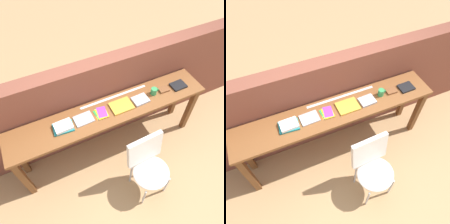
% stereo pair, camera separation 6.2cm
% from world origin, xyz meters
% --- Properties ---
extents(ground_plane, '(40.00, 40.00, 0.00)m').
position_xyz_m(ground_plane, '(0.00, 0.00, 0.00)').
color(ground_plane, tan).
extents(brick_wall_back, '(6.00, 0.20, 1.35)m').
position_xyz_m(brick_wall_back, '(0.00, 0.64, 0.68)').
color(brick_wall_back, brown).
rests_on(brick_wall_back, ground).
extents(sideboard, '(2.50, 0.44, 0.88)m').
position_xyz_m(sideboard, '(0.00, 0.30, 0.74)').
color(sideboard, brown).
rests_on(sideboard, ground).
extents(chair_white_moulded, '(0.46, 0.47, 0.89)m').
position_xyz_m(chair_white_moulded, '(0.17, -0.37, 0.53)').
color(chair_white_moulded, silver).
rests_on(chair_white_moulded, ground).
extents(book_stack_leftmost, '(0.24, 0.18, 0.05)m').
position_xyz_m(book_stack_leftmost, '(-0.58, 0.29, 0.91)').
color(book_stack_leftmost, '#19757A').
rests_on(book_stack_leftmost, sideboard).
extents(magazine_cycling, '(0.22, 0.17, 0.01)m').
position_xyz_m(magazine_cycling, '(-0.33, 0.31, 0.89)').
color(magazine_cycling, '#9E9EA3').
rests_on(magazine_cycling, sideboard).
extents(pamphlet_pile_colourful, '(0.16, 0.18, 0.01)m').
position_xyz_m(pamphlet_pile_colourful, '(-0.12, 0.30, 0.89)').
color(pamphlet_pile_colourful, orange).
rests_on(pamphlet_pile_colourful, sideboard).
extents(book_open_centre, '(0.27, 0.20, 0.02)m').
position_xyz_m(book_open_centre, '(0.15, 0.29, 0.89)').
color(book_open_centre, gold).
rests_on(book_open_centre, sideboard).
extents(book_grey_hardcover, '(0.20, 0.16, 0.03)m').
position_xyz_m(book_grey_hardcover, '(0.40, 0.28, 0.89)').
color(book_grey_hardcover, '#9E9EA3').
rests_on(book_grey_hardcover, sideboard).
extents(mug, '(0.11, 0.08, 0.09)m').
position_xyz_m(mug, '(0.61, 0.30, 0.92)').
color(mug, '#338C4C').
rests_on(mug, sideboard).
extents(leather_journal_brown, '(0.13, 0.11, 0.02)m').
position_xyz_m(leather_journal_brown, '(0.76, 0.30, 0.89)').
color(leather_journal_brown, brown).
rests_on(leather_journal_brown, sideboard).
extents(book_repair_rightmost, '(0.19, 0.15, 0.02)m').
position_xyz_m(book_repair_rightmost, '(0.97, 0.28, 0.89)').
color(book_repair_rightmost, black).
rests_on(book_repair_rightmost, sideboard).
extents(ruler_metal_back_edge, '(0.89, 0.03, 0.00)m').
position_xyz_m(ruler_metal_back_edge, '(0.13, 0.47, 0.88)').
color(ruler_metal_back_edge, silver).
rests_on(ruler_metal_back_edge, sideboard).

